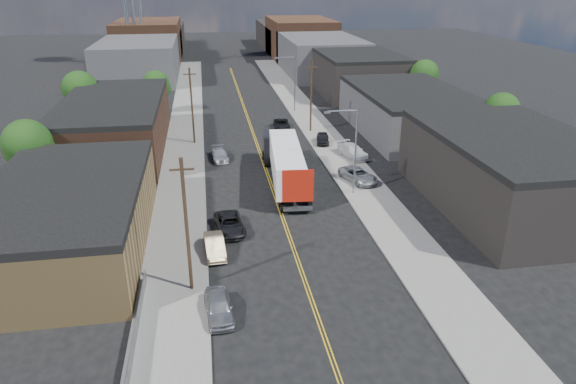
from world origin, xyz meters
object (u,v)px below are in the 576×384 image
object	(u,v)px
semi_truck	(284,160)
car_left_a	(219,307)
car_right_lot_a	(358,175)
car_ahead_truck	(282,124)
car_left_b	(215,246)
car_right_lot_c	(323,138)
car_left_d	(220,155)
car_right_lot_b	(352,151)
car_left_c	(230,224)

from	to	relation	value
semi_truck	car_left_a	world-z (taller)	semi_truck
car_right_lot_a	car_ahead_truck	size ratio (longest dim) A/B	1.09
car_left_b	car_right_lot_c	world-z (taller)	car_right_lot_c
car_left_d	car_ahead_truck	size ratio (longest dim) A/B	0.96
car_left_a	car_right_lot_a	world-z (taller)	car_right_lot_a
car_left_b	car_right_lot_a	world-z (taller)	car_right_lot_a
car_left_b	car_right_lot_a	xyz separation A→B (m)	(15.80, 13.06, 0.15)
car_right_lot_a	car_right_lot_b	bearing A→B (deg)	59.73
car_left_b	car_left_c	distance (m)	4.05
car_ahead_truck	car_right_lot_a	bearing A→B (deg)	-73.88
car_left_a	car_right_lot_b	size ratio (longest dim) A/B	0.83
car_left_a	car_left_c	world-z (taller)	car_left_a
car_ahead_truck	car_right_lot_c	bearing A→B (deg)	-59.51
car_left_c	car_right_lot_a	size ratio (longest dim) A/B	0.97
semi_truck	car_ahead_truck	size ratio (longest dim) A/B	3.69
car_left_c	car_right_lot_b	distance (m)	23.53
car_right_lot_b	car_right_lot_c	size ratio (longest dim) A/B	1.29
car_right_lot_c	car_ahead_truck	world-z (taller)	car_right_lot_c
car_right_lot_c	car_left_c	bearing A→B (deg)	-109.17
car_right_lot_a	semi_truck	bearing A→B (deg)	149.92
car_right_lot_a	car_left_b	bearing A→B (deg)	-159.38
semi_truck	car_left_b	bearing A→B (deg)	-113.64
car_left_a	car_right_lot_a	bearing A→B (deg)	48.89
car_left_a	car_right_lot_c	bearing A→B (deg)	62.32
car_left_c	car_right_lot_a	distance (m)	17.12
semi_truck	car_left_c	bearing A→B (deg)	-116.25
car_left_a	car_left_d	size ratio (longest dim) A/B	0.96
car_left_b	car_ahead_truck	xyz separation A→B (m)	(10.77, 35.35, -0.06)
car_right_lot_b	car_right_lot_a	bearing A→B (deg)	-115.86
semi_truck	car_left_b	world-z (taller)	semi_truck
car_left_d	car_right_lot_a	size ratio (longest dim) A/B	0.87
car_left_c	car_right_lot_b	bearing A→B (deg)	41.09
car_right_lot_b	car_ahead_truck	xyz separation A→B (m)	(-6.63, 14.29, -0.25)
car_left_a	car_left_c	distance (m)	12.22
car_left_a	car_ahead_truck	distance (m)	44.99
car_left_a	car_left_d	xyz separation A→B (m)	(1.28, 31.38, -0.08)
car_right_lot_c	car_ahead_truck	bearing A→B (deg)	128.31
car_left_d	car_ahead_truck	bearing A→B (deg)	48.51
semi_truck	car_right_lot_b	xyz separation A→B (m)	(9.50, 6.45, -1.65)
car_left_c	car_left_d	size ratio (longest dim) A/B	1.11
car_right_lot_c	car_ahead_truck	distance (m)	9.34
car_left_b	car_left_d	bearing A→B (deg)	83.07
car_left_d	car_right_lot_b	bearing A→B (deg)	-10.90
car_left_a	car_right_lot_c	distance (m)	38.43
car_left_c	car_left_d	xyz separation A→B (m)	(-0.12, 19.24, -0.04)
car_left_a	car_ahead_truck	bearing A→B (deg)	71.49
car_left_b	car_right_lot_c	size ratio (longest dim) A/B	1.07
car_right_lot_c	car_right_lot_a	bearing A→B (deg)	-75.60
semi_truck	car_left_c	world-z (taller)	semi_truck
car_left_b	car_right_lot_a	distance (m)	20.50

